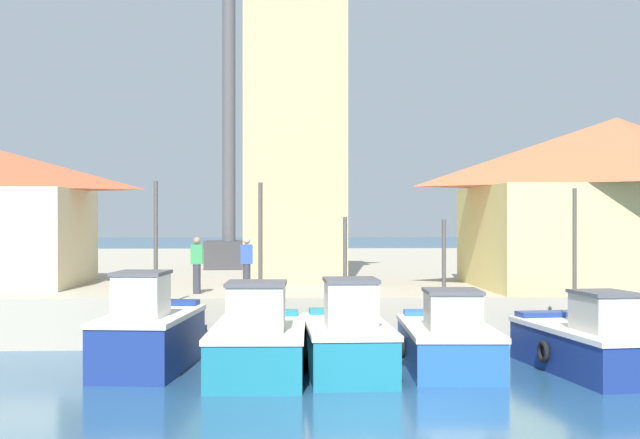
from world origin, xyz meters
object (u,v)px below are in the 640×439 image
object	(u,v)px
fishing_boat_mid_left	(448,341)
fishing_boat_left_outer	(259,343)
fishing_boat_left_inner	(347,341)
fishing_boat_center	(588,344)
fishing_boat_far_left	(149,334)
dock_worker_near_tower	(197,264)
dock_worker_along_quay	(247,264)
warehouse_right	(617,200)
port_crane_near	(232,111)
clock_tower	(295,51)

from	to	relation	value
fishing_boat_mid_left	fishing_boat_left_outer	bearing A→B (deg)	-170.91
fishing_boat_left_inner	fishing_boat_center	world-z (taller)	fishing_boat_center
fishing_boat_left_outer	fishing_boat_mid_left	bearing A→B (deg)	9.09
fishing_boat_far_left	fishing_boat_mid_left	world-z (taller)	fishing_boat_far_left
fishing_boat_left_outer	dock_worker_near_tower	distance (m)	6.05
fishing_boat_far_left	dock_worker_along_quay	xyz separation A→B (m)	(2.12, 4.62, 1.40)
fishing_boat_center	warehouse_right	world-z (taller)	warehouse_right
warehouse_right	fishing_boat_far_left	bearing A→B (deg)	-154.75
fishing_boat_center	dock_worker_along_quay	bearing A→B (deg)	144.64
fishing_boat_mid_left	warehouse_right	xyz separation A→B (m)	(6.65, 6.69, 3.44)
warehouse_right	dock_worker_along_quay	bearing A→B (deg)	-171.04
fishing_boat_mid_left	port_crane_near	xyz separation A→B (m)	(-5.93, 17.62, 7.49)
fishing_boat_center	warehouse_right	xyz separation A→B (m)	(3.57, 7.46, 3.43)
fishing_boat_left_outer	dock_worker_along_quay	size ratio (longest dim) A/B	3.05
clock_tower	warehouse_right	distance (m)	11.57
clock_tower	dock_worker_along_quay	distance (m)	8.39
clock_tower	warehouse_right	size ratio (longest dim) A/B	1.80
fishing_boat_far_left	fishing_boat_center	size ratio (longest dim) A/B	0.91
fishing_boat_far_left	warehouse_right	distance (m)	15.44
dock_worker_near_tower	dock_worker_along_quay	size ratio (longest dim) A/B	1.00
fishing_boat_far_left	port_crane_near	distance (m)	18.87
dock_worker_near_tower	fishing_boat_left_inner	bearing A→B (deg)	-53.98
fishing_boat_mid_left	clock_tower	bearing A→B (deg)	110.09
fishing_boat_left_inner	dock_worker_near_tower	distance (m)	6.79
fishing_boat_far_left	fishing_boat_left_outer	world-z (taller)	fishing_boat_far_left
fishing_boat_center	dock_worker_near_tower	world-z (taller)	fishing_boat_center
fishing_boat_left_inner	warehouse_right	world-z (taller)	warehouse_right
fishing_boat_far_left	fishing_boat_left_inner	world-z (taller)	fishing_boat_far_left
fishing_boat_left_outer	fishing_boat_left_inner	world-z (taller)	fishing_boat_left_outer
fishing_boat_far_left	dock_worker_near_tower	xyz separation A→B (m)	(0.70, 4.59, 1.40)
fishing_boat_mid_left	dock_worker_near_tower	bearing A→B (deg)	142.38
fishing_boat_center	clock_tower	xyz separation A→B (m)	(-6.49, 10.10, 8.50)
clock_tower	fishing_boat_left_inner	bearing A→B (deg)	-84.12
fishing_boat_left_outer	fishing_boat_left_inner	distance (m)	2.03
fishing_boat_left_inner	fishing_boat_left_outer	bearing A→B (deg)	-174.36
fishing_boat_center	clock_tower	size ratio (longest dim) A/B	0.31
fishing_boat_mid_left	dock_worker_near_tower	distance (m)	8.10
fishing_boat_left_outer	fishing_boat_far_left	bearing A→B (deg)	159.40
fishing_boat_mid_left	dock_worker_near_tower	xyz separation A→B (m)	(-6.30, 4.85, 1.56)
dock_worker_near_tower	fishing_boat_far_left	bearing A→B (deg)	-98.62
fishing_boat_far_left	clock_tower	distance (m)	12.84
clock_tower	dock_worker_along_quay	size ratio (longest dim) A/B	10.17
fishing_boat_left_outer	clock_tower	bearing A→B (deg)	84.28
fishing_boat_left_outer	clock_tower	xyz separation A→B (m)	(1.01, 10.04, 8.44)
fishing_boat_center	dock_worker_near_tower	distance (m)	11.03
fishing_boat_mid_left	dock_worker_near_tower	world-z (taller)	fishing_boat_mid_left
port_crane_near	clock_tower	bearing A→B (deg)	-73.12
fishing_boat_mid_left	clock_tower	world-z (taller)	clock_tower
fishing_boat_mid_left	dock_worker_near_tower	size ratio (longest dim) A/B	3.02
fishing_boat_center	warehouse_right	distance (m)	8.95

